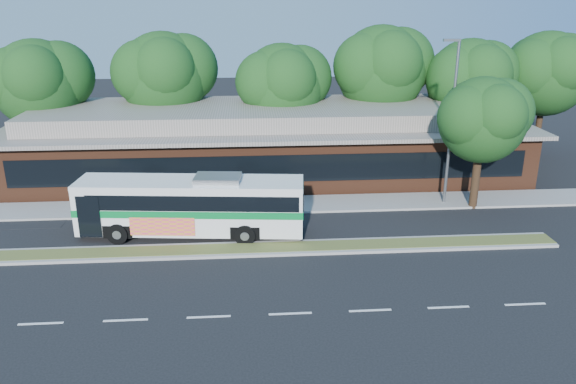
% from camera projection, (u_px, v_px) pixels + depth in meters
% --- Properties ---
extents(ground, '(120.00, 120.00, 0.00)m').
position_uv_depth(ground, '(282.00, 255.00, 25.47)').
color(ground, black).
rests_on(ground, ground).
extents(median_strip, '(26.00, 1.10, 0.15)m').
position_uv_depth(median_strip, '(281.00, 248.00, 26.01)').
color(median_strip, '#4A5A26').
rests_on(median_strip, ground).
extents(sidewalk, '(44.00, 2.60, 0.12)m').
position_uv_depth(sidewalk, '(274.00, 205.00, 31.48)').
color(sidewalk, gray).
rests_on(sidewalk, ground).
extents(plaza_building, '(33.20, 11.20, 4.45)m').
position_uv_depth(plaza_building, '(269.00, 141.00, 37.01)').
color(plaza_building, '#542B1A').
rests_on(plaza_building, ground).
extents(lamp_post, '(0.93, 0.18, 9.07)m').
position_uv_depth(lamp_post, '(451.00, 119.00, 30.19)').
color(lamp_post, slate).
rests_on(lamp_post, ground).
extents(tree_bg_a, '(6.47, 5.80, 8.63)m').
position_uv_depth(tree_bg_a, '(45.00, 81.00, 36.77)').
color(tree_bg_a, black).
rests_on(tree_bg_a, ground).
extents(tree_bg_b, '(6.69, 6.00, 9.00)m').
position_uv_depth(tree_bg_b, '(170.00, 74.00, 38.20)').
color(tree_bg_b, black).
rests_on(tree_bg_b, ground).
extents(tree_bg_c, '(6.24, 5.60, 8.26)m').
position_uv_depth(tree_bg_c, '(288.00, 83.00, 37.99)').
color(tree_bg_c, black).
rests_on(tree_bg_c, ground).
extents(tree_bg_d, '(6.91, 6.20, 9.37)m').
position_uv_depth(tree_bg_d, '(387.00, 68.00, 39.17)').
color(tree_bg_d, black).
rests_on(tree_bg_d, ground).
extents(tree_bg_e, '(6.47, 5.80, 8.50)m').
position_uv_depth(tree_bg_e, '(475.00, 79.00, 38.86)').
color(tree_bg_e, black).
rests_on(tree_bg_e, ground).
extents(tree_bg_f, '(6.69, 6.00, 8.92)m').
position_uv_depth(tree_bg_f, '(551.00, 71.00, 40.13)').
color(tree_bg_f, black).
rests_on(tree_bg_f, ground).
extents(transit_bus, '(11.06, 3.44, 3.06)m').
position_uv_depth(transit_bus, '(192.00, 202.00, 27.12)').
color(transit_bus, silver).
rests_on(transit_bus, ground).
extents(sedan, '(4.67, 3.41, 1.26)m').
position_uv_depth(sedan, '(116.00, 191.00, 31.98)').
color(sedan, '#A9A9B0').
rests_on(sedan, ground).
extents(sidewalk_tree, '(5.10, 4.57, 7.23)m').
position_uv_depth(sidewalk_tree, '(488.00, 118.00, 29.71)').
color(sidewalk_tree, black).
rests_on(sidewalk_tree, ground).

